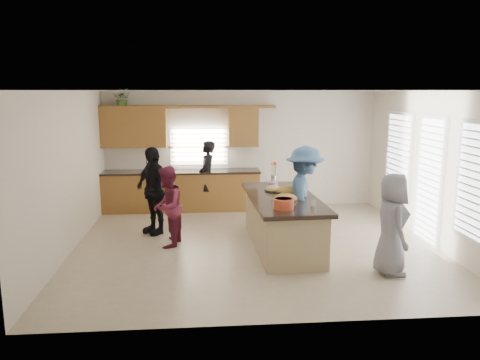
{
  "coord_description": "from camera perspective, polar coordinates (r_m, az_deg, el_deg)",
  "views": [
    {
      "loc": [
        -0.95,
        -8.21,
        2.79
      ],
      "look_at": [
        -0.23,
        0.37,
        1.15
      ],
      "focal_mm": 35.0,
      "sensor_mm": 36.0,
      "label": 1
    }
  ],
  "objects": [
    {
      "name": "clear_cup",
      "position": [
        7.64,
        8.93,
        -2.85
      ],
      "size": [
        0.08,
        0.08,
        0.11
      ],
      "primitive_type": "cylinder",
      "color": "white",
      "rests_on": "island"
    },
    {
      "name": "woman_left_front",
      "position": [
        9.35,
        -10.52,
        -1.27
      ],
      "size": [
        0.99,
        1.04,
        1.73
      ],
      "primitive_type": "imported",
      "rotation": [
        0.0,
        0.0,
        -0.85
      ],
      "color": "black",
      "rests_on": "ground"
    },
    {
      "name": "floor",
      "position": [
        8.72,
        1.73,
        -7.87
      ],
      "size": [
        6.5,
        6.5,
        0.0
      ],
      "primitive_type": "plane",
      "color": "#C8AF94",
      "rests_on": "ground"
    },
    {
      "name": "woman_left_back",
      "position": [
        10.99,
        -4.03,
        0.48
      ],
      "size": [
        0.51,
        0.67,
        1.66
      ],
      "primitive_type": "imported",
      "rotation": [
        0.0,
        0.0,
        -1.78
      ],
      "color": "black",
      "rests_on": "ground"
    },
    {
      "name": "plate_stack",
      "position": [
        9.34,
        4.03,
        -0.42
      ],
      "size": [
        0.2,
        0.2,
        0.06
      ],
      "primitive_type": "cylinder",
      "color": "#AB84C0",
      "rests_on": "island"
    },
    {
      "name": "flower_vase",
      "position": [
        9.41,
        4.14,
        1.03
      ],
      "size": [
        0.14,
        0.14,
        0.45
      ],
      "color": "silver",
      "rests_on": "island"
    },
    {
      "name": "back_cabinetry",
      "position": [
        11.11,
        -7.39,
        0.97
      ],
      "size": [
        4.08,
        0.66,
        2.46
      ],
      "color": "olive",
      "rests_on": "ground"
    },
    {
      "name": "platter_mid",
      "position": [
        8.67,
        5.89,
        -1.33
      ],
      "size": [
        0.47,
        0.47,
        0.19
      ],
      "color": "black",
      "rests_on": "island"
    },
    {
      "name": "salad_bowl",
      "position": [
        7.46,
        5.32,
        -2.81
      ],
      "size": [
        0.33,
        0.33,
        0.17
      ],
      "color": "#C74524",
      "rests_on": "island"
    },
    {
      "name": "potted_plant",
      "position": [
        11.17,
        -14.15,
        9.61
      ],
      "size": [
        0.42,
        0.37,
        0.45
      ],
      "primitive_type": "imported",
      "rotation": [
        0.0,
        0.0,
        -0.06
      ],
      "color": "#41752F",
      "rests_on": "back_cabinetry"
    },
    {
      "name": "platter_front",
      "position": [
        8.04,
        5.6,
        -2.3
      ],
      "size": [
        0.44,
        0.44,
        0.18
      ],
      "color": "black",
      "rests_on": "island"
    },
    {
      "name": "platter_back",
      "position": [
        8.79,
        4.11,
        -1.14
      ],
      "size": [
        0.35,
        0.35,
        0.14
      ],
      "color": "black",
      "rests_on": "island"
    },
    {
      "name": "woman_left_mid",
      "position": [
        8.55,
        -8.88,
        -3.24
      ],
      "size": [
        0.69,
        0.81,
        1.47
      ],
      "primitive_type": "imported",
      "rotation": [
        0.0,
        0.0,
        -1.77
      ],
      "color": "maroon",
      "rests_on": "ground"
    },
    {
      "name": "room_shell",
      "position": [
        8.31,
        1.81,
        4.64
      ],
      "size": [
        6.52,
        6.02,
        2.81
      ],
      "color": "silver",
      "rests_on": "ground"
    },
    {
      "name": "woman_right_front",
      "position": [
        7.53,
        18.0,
        -5.15
      ],
      "size": [
        0.54,
        0.8,
        1.58
      ],
      "primitive_type": "imported",
      "rotation": [
        0.0,
        0.0,
        1.52
      ],
      "color": "slate",
      "rests_on": "ground"
    },
    {
      "name": "woman_right_back",
      "position": [
        8.49,
        7.86,
        -2.05
      ],
      "size": [
        0.84,
        1.27,
        1.84
      ],
      "primitive_type": "imported",
      "rotation": [
        0.0,
        0.0,
        1.43
      ],
      "color": "#3C5D83",
      "rests_on": "ground"
    },
    {
      "name": "right_wall_glazing",
      "position": [
        9.2,
        22.23,
        0.93
      ],
      "size": [
        0.06,
        4.0,
        2.25
      ],
      "color": "white",
      "rests_on": "ground"
    },
    {
      "name": "island",
      "position": [
        8.48,
        5.19,
        -5.26
      ],
      "size": [
        1.24,
        2.74,
        0.95
      ],
      "rotation": [
        0.0,
        0.0,
        0.03
      ],
      "color": "tan",
      "rests_on": "ground"
    }
  ]
}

